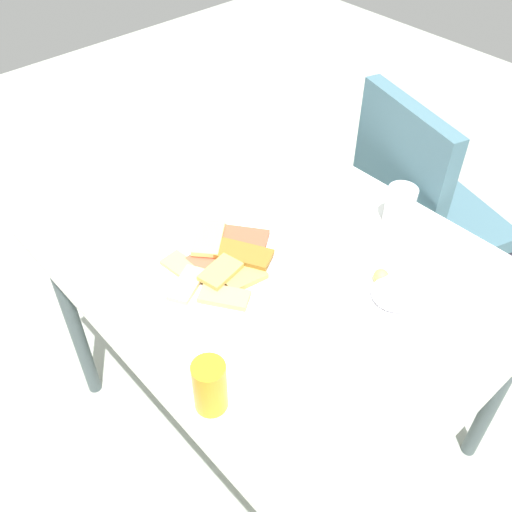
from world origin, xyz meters
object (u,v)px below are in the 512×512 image
object	(u,v)px
dining_table	(279,283)
pide_platter	(220,266)
paper_napkin	(420,381)
fork	(415,384)
drinking_glass	(400,206)
dining_chair	(418,209)
soda_can	(210,386)
salad_plate_greens	(398,294)
spoon	(425,374)

from	to	relation	value
dining_table	pide_platter	size ratio (longest dim) A/B	3.38
paper_napkin	fork	size ratio (longest dim) A/B	0.86
dining_table	drinking_glass	bearing A→B (deg)	73.64
pide_platter	dining_chair	bearing A→B (deg)	86.12
dining_chair	soda_can	distance (m)	1.08
soda_can	salad_plate_greens	bearing A→B (deg)	82.26
dining_chair	spoon	bearing A→B (deg)	-54.93
dining_chair	paper_napkin	size ratio (longest dim) A/B	6.60
dining_table	drinking_glass	distance (m)	0.37
salad_plate_greens	drinking_glass	bearing A→B (deg)	128.33
fork	spoon	xyz separation A→B (m)	(0.00, 0.04, 0.00)
dining_chair	pide_platter	bearing A→B (deg)	-93.88
dining_chair	fork	bearing A→B (deg)	-56.35
fork	pide_platter	bearing A→B (deg)	166.39
drinking_glass	fork	xyz separation A→B (m)	(0.34, -0.38, -0.05)
salad_plate_greens	spoon	size ratio (longest dim) A/B	1.23
salad_plate_greens	paper_napkin	bearing A→B (deg)	-40.18
pide_platter	soda_can	xyz separation A→B (m)	(0.28, -0.25, 0.05)
salad_plate_greens	paper_napkin	distance (m)	0.23
dining_table	pide_platter	world-z (taller)	pide_platter
drinking_glass	fork	distance (m)	0.52
salad_plate_greens	drinking_glass	xyz separation A→B (m)	(-0.17, 0.22, 0.04)
soda_can	paper_napkin	xyz separation A→B (m)	(0.24, 0.35, -0.06)
paper_napkin	soda_can	bearing A→B (deg)	-124.54
spoon	pide_platter	bearing A→B (deg)	171.90
dining_table	dining_chair	distance (m)	0.66
dining_chair	salad_plate_greens	distance (m)	0.64
salad_plate_greens	drinking_glass	distance (m)	0.28
paper_napkin	drinking_glass	bearing A→B (deg)	133.47
dining_table	fork	distance (m)	0.45
salad_plate_greens	fork	bearing A→B (deg)	-43.50
dining_chair	paper_napkin	distance (m)	0.84
dining_table	soda_can	distance (m)	0.45
soda_can	dining_chair	bearing A→B (deg)	102.29
paper_napkin	fork	distance (m)	0.02
pide_platter	drinking_glass	world-z (taller)	drinking_glass
dining_chair	pide_platter	xyz separation A→B (m)	(-0.05, -0.78, 0.21)
dining_chair	pide_platter	distance (m)	0.80
dining_table	spoon	world-z (taller)	spoon
salad_plate_greens	fork	distance (m)	0.24
salad_plate_greens	fork	xyz separation A→B (m)	(0.17, -0.16, -0.01)
soda_can	pide_platter	bearing A→B (deg)	138.07
dining_table	pide_platter	distance (m)	0.17
fork	spoon	distance (m)	0.04
spoon	fork	bearing A→B (deg)	-110.99
dining_table	dining_chair	size ratio (longest dim) A/B	1.20
dining_chair	paper_napkin	world-z (taller)	dining_chair
dining_table	drinking_glass	xyz separation A→B (m)	(0.10, 0.33, 0.13)
salad_plate_greens	soda_can	bearing A→B (deg)	-97.74
drinking_glass	dining_chair	bearing A→B (deg)	110.57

